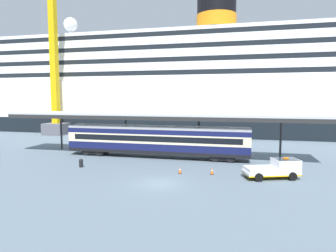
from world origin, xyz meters
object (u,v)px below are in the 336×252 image
(train_carriage, at_px, (156,140))
(cruise_ship, at_px, (249,86))
(traffic_cone_mid, at_px, (212,171))
(quay_bollard, at_px, (81,163))
(service_truck, at_px, (276,168))
(traffic_cone_near, at_px, (180,170))
(dockside_crane, at_px, (58,35))

(train_carriage, bearing_deg, cruise_ship, 68.74)
(traffic_cone_mid, relative_size, quay_bollard, 0.75)
(train_carriage, distance_m, traffic_cone_mid, 10.73)
(cruise_ship, height_order, train_carriage, cruise_ship)
(service_truck, height_order, traffic_cone_near, service_truck)
(service_truck, distance_m, traffic_cone_near, 9.48)
(cruise_ship, relative_size, traffic_cone_mid, 220.19)
(traffic_cone_mid, bearing_deg, train_carriage, 138.30)
(train_carriage, bearing_deg, quay_bollard, -132.86)
(service_truck, relative_size, traffic_cone_mid, 7.73)
(train_carriage, relative_size, service_truck, 4.28)
(service_truck, bearing_deg, train_carriage, 153.85)
(train_carriage, xyz_separation_m, traffic_cone_near, (4.62, -7.39, -1.96))
(cruise_ship, xyz_separation_m, traffic_cone_near, (-8.01, -39.86, -9.93))
(cruise_ship, distance_m, train_carriage, 35.75)
(train_carriage, xyz_separation_m, service_truck, (14.06, -6.90, -1.32))
(quay_bollard, bearing_deg, cruise_ship, 64.00)
(dockside_crane, bearing_deg, traffic_cone_mid, -36.58)
(traffic_cone_near, height_order, traffic_cone_mid, traffic_cone_mid)
(traffic_cone_near, distance_m, quay_bollard, 11.37)
(traffic_cone_near, xyz_separation_m, quay_bollard, (-11.37, 0.11, 0.17))
(traffic_cone_mid, bearing_deg, cruise_ship, 83.14)
(cruise_ship, relative_size, service_truck, 28.48)
(quay_bollard, bearing_deg, dockside_crane, 127.03)
(traffic_cone_near, height_order, dockside_crane, dockside_crane)
(cruise_ship, xyz_separation_m, traffic_cone_mid, (-4.75, -39.50, -9.93))
(dockside_crane, bearing_deg, traffic_cone_near, -39.82)
(cruise_ship, height_order, quay_bollard, cruise_ship)
(service_truck, bearing_deg, dockside_crane, 148.03)
(train_carriage, relative_size, quay_bollard, 24.87)
(traffic_cone_near, relative_size, traffic_cone_mid, 0.99)
(cruise_ship, distance_m, quay_bollard, 45.29)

